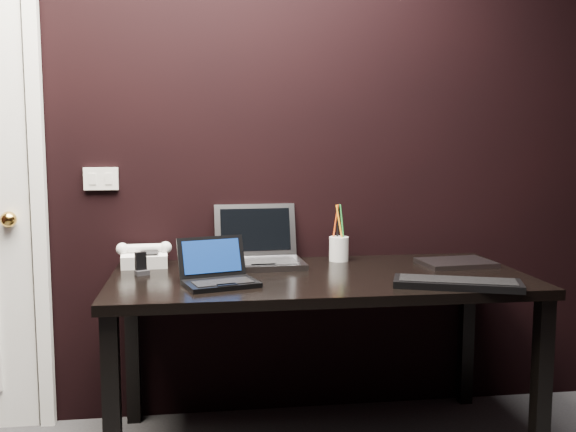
{
  "coord_description": "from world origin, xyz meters",
  "views": [
    {
      "loc": [
        -0.18,
        -1.15,
        1.29
      ],
      "look_at": [
        0.16,
        1.35,
        0.99
      ],
      "focal_mm": 40.0,
      "sensor_mm": 36.0,
      "label": 1
    }
  ],
  "objects": [
    {
      "name": "closed_laptop",
      "position": [
        0.94,
        1.51,
        0.75
      ],
      "size": [
        0.33,
        0.25,
        0.02
      ],
      "color": "#9A9AA0",
      "rests_on": "desk"
    },
    {
      "name": "desk_phone",
      "position": [
        -0.43,
        1.68,
        0.78
      ],
      "size": [
        0.24,
        0.19,
        0.12
      ],
      "color": "white",
      "rests_on": "desk"
    },
    {
      "name": "desk",
      "position": [
        0.3,
        1.4,
        0.66
      ],
      "size": [
        1.7,
        0.8,
        0.74
      ],
      "color": "black",
      "rests_on": "ground"
    },
    {
      "name": "wall_switch",
      "position": [
        -0.62,
        1.79,
        1.12
      ],
      "size": [
        0.15,
        0.02,
        0.1
      ],
      "color": "silver",
      "rests_on": "wall_back"
    },
    {
      "name": "ext_keyboard",
      "position": [
        0.77,
        1.1,
        0.75
      ],
      "size": [
        0.5,
        0.31,
        0.03
      ],
      "color": "black",
      "rests_on": "desk"
    },
    {
      "name": "wall_back",
      "position": [
        0.0,
        1.8,
        1.3
      ],
      "size": [
        4.0,
        0.0,
        4.0
      ],
      "primitive_type": "plane",
      "rotation": [
        1.57,
        0.0,
        0.0
      ],
      "color": "black",
      "rests_on": "ground"
    },
    {
      "name": "pen_cup",
      "position": [
        0.44,
        1.68,
        0.8
      ],
      "size": [
        0.12,
        0.12,
        0.26
      ],
      "color": "silver",
      "rests_on": "desk"
    },
    {
      "name": "netbook",
      "position": [
        -0.12,
        1.27,
        0.77
      ],
      "size": [
        0.32,
        0.3,
        0.17
      ],
      "color": "black",
      "rests_on": "desk"
    },
    {
      "name": "mobile_phone",
      "position": [
        -0.43,
        1.5,
        0.77
      ],
      "size": [
        0.07,
        0.06,
        0.09
      ],
      "color": "black",
      "rests_on": "desk"
    },
    {
      "name": "silver_laptop",
      "position": [
        0.07,
        1.64,
        0.79
      ],
      "size": [
        0.39,
        0.35,
        0.26
      ],
      "color": "gray",
      "rests_on": "desk"
    }
  ]
}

